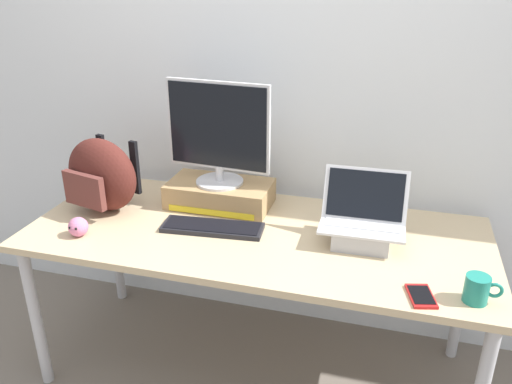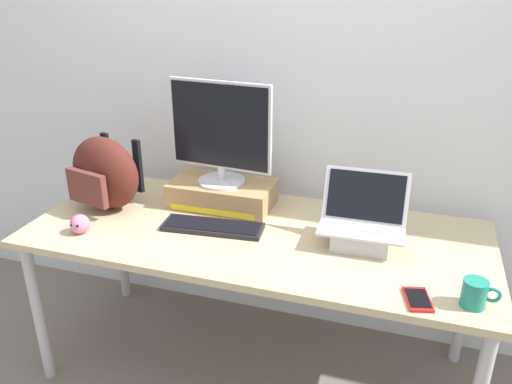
# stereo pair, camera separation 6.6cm
# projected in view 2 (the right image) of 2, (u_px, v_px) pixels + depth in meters

# --- Properties ---
(ground_plane) EXTENTS (20.00, 20.00, 0.00)m
(ground_plane) POSITION_uv_depth(u_px,v_px,m) (256.00, 366.00, 2.47)
(ground_plane) COLOR #70665B
(back_wall) EXTENTS (7.00, 0.10, 2.60)m
(back_wall) POSITION_uv_depth(u_px,v_px,m) (289.00, 74.00, 2.39)
(back_wall) COLOR silver
(back_wall) RESTS_ON ground
(desk) EXTENTS (1.93, 0.80, 0.73)m
(desk) POSITION_uv_depth(u_px,v_px,m) (256.00, 244.00, 2.21)
(desk) COLOR tan
(desk) RESTS_ON ground
(toner_box_yellow) EXTENTS (0.47, 0.26, 0.11)m
(toner_box_yellow) POSITION_uv_depth(u_px,v_px,m) (222.00, 193.00, 2.41)
(toner_box_yellow) COLOR #A88456
(toner_box_yellow) RESTS_ON desk
(desktop_monitor) EXTENTS (0.48, 0.22, 0.47)m
(desktop_monitor) POSITION_uv_depth(u_px,v_px,m) (220.00, 133.00, 2.29)
(desktop_monitor) COLOR silver
(desktop_monitor) RESTS_ON toner_box_yellow
(open_laptop) EXTENTS (0.34, 0.23, 0.29)m
(open_laptop) POSITION_uv_depth(u_px,v_px,m) (362.00, 230.00, 2.06)
(open_laptop) COLOR #ADADB2
(open_laptop) RESTS_ON desk
(external_keyboard) EXTENTS (0.44, 0.18, 0.02)m
(external_keyboard) POSITION_uv_depth(u_px,v_px,m) (213.00, 227.00, 2.19)
(external_keyboard) COLOR black
(external_keyboard) RESTS_ON desk
(messenger_backpack) EXTENTS (0.40, 0.29, 0.34)m
(messenger_backpack) POSITION_uv_depth(u_px,v_px,m) (105.00, 173.00, 2.34)
(messenger_backpack) COLOR #4C1E19
(messenger_backpack) RESTS_ON desk
(coffee_mug) EXTENTS (0.12, 0.08, 0.10)m
(coffee_mug) POSITION_uv_depth(u_px,v_px,m) (475.00, 293.00, 1.68)
(coffee_mug) COLOR #1E7F70
(coffee_mug) RESTS_ON desk
(cell_phone) EXTENTS (0.11, 0.15, 0.01)m
(cell_phone) POSITION_uv_depth(u_px,v_px,m) (418.00, 299.00, 1.72)
(cell_phone) COLOR red
(cell_phone) RESTS_ON desk
(plush_toy) EXTENTS (0.08, 0.08, 0.08)m
(plush_toy) POSITION_uv_depth(u_px,v_px,m) (80.00, 224.00, 2.15)
(plush_toy) COLOR #CC7099
(plush_toy) RESTS_ON desk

